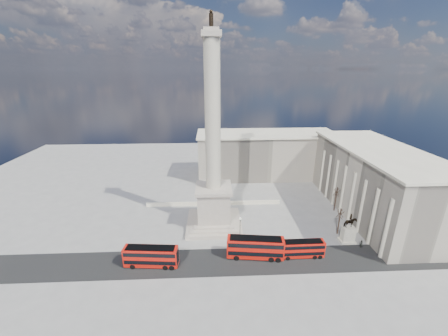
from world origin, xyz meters
TOP-DOWN VIEW (x-y plane):
  - ground at (0.00, 0.00)m, footprint 180.00×180.00m
  - asphalt_road at (5.00, -10.00)m, footprint 120.00×9.00m
  - nelsons_column at (0.00, 5.00)m, footprint 14.00×14.00m
  - balustrade_wall at (0.00, 16.00)m, footprint 40.00×0.60m
  - building_east at (45.00, 10.00)m, footprint 19.00×46.00m
  - building_northeast at (20.00, 40.00)m, footprint 51.00×17.00m
  - red_bus_a at (-13.04, -10.54)m, footprint 11.20×3.48m
  - red_bus_b at (8.76, -8.91)m, footprint 12.29×4.16m
  - red_bus_c at (18.79, -9.09)m, footprint 9.68×2.41m
  - victorian_lamp at (6.13, -1.74)m, footprint 0.49×0.49m
  - equestrian_statue at (31.38, -4.11)m, footprint 3.50×2.62m
  - bare_tree_near at (37.01, -1.34)m, footprint 1.99×1.99m
  - bare_tree_mid at (30.55, -0.76)m, footprint 1.92×1.92m
  - bare_tree_far at (34.85, 11.00)m, footprint 1.86×1.86m
  - pedestrian_walking at (15.61, -6.50)m, footprint 0.67×0.57m
  - pedestrian_standing at (33.44, -6.50)m, footprint 1.02×0.86m
  - pedestrian_crossing at (10.80, -4.69)m, footprint 0.78×1.15m

SIDE VIEW (x-z plane):
  - ground at x=0.00m, z-range 0.00..0.00m
  - asphalt_road at x=5.00m, z-range 0.00..0.01m
  - balustrade_wall at x=0.00m, z-range 0.00..1.10m
  - pedestrian_walking at x=15.61m, z-range 0.00..1.56m
  - pedestrian_crossing at x=10.80m, z-range 0.00..1.81m
  - pedestrian_standing at x=33.44m, z-range 0.00..1.87m
  - red_bus_c at x=18.79m, z-range 0.10..4.01m
  - red_bus_a at x=-13.04m, z-range 0.11..4.58m
  - equestrian_statue at x=31.38m, z-range -1.17..6.24m
  - red_bus_b at x=8.76m, z-range 0.12..5.01m
  - victorian_lamp at x=6.13m, z-range 0.51..6.24m
  - bare_tree_mid at x=30.55m, z-range 2.10..9.40m
  - bare_tree_far at x=34.85m, z-range 2.19..9.80m
  - bare_tree_near at x=37.01m, z-range 2.51..11.21m
  - building_northeast at x=20.00m, z-range 0.02..16.62m
  - building_east at x=45.00m, z-range 0.02..18.62m
  - nelsons_column at x=0.00m, z-range -12.01..37.84m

